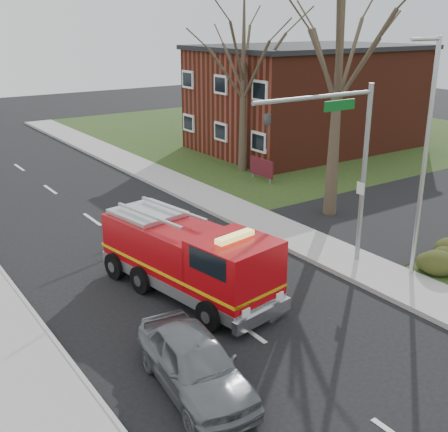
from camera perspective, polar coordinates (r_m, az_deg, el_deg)
ground at (r=17.39m, az=2.16°, el=-11.36°), size 120.00×120.00×0.00m
sidewalk_right at (r=21.25m, az=15.75°, el=-5.91°), size 2.40×80.00×0.15m
sidewalk_left at (r=15.07m, az=-18.04°, el=-17.44°), size 2.40×80.00×0.15m
brick_building at (r=41.34m, az=8.53°, el=11.84°), size 15.40×10.40×7.25m
health_center_sign at (r=32.28m, az=3.83°, el=4.92°), size 0.12×2.00×1.40m
bare_tree_near at (r=25.83m, az=11.67°, el=15.69°), size 6.00×6.00×12.00m
bare_tree_far at (r=33.65m, az=2.00°, el=15.22°), size 5.25×5.25×10.50m
traffic_signal_mast at (r=20.01m, az=11.82°, el=6.91°), size 5.29×0.18×6.80m
streetlight_pole at (r=20.27m, az=19.69°, el=5.89°), size 1.48×0.16×8.40m
fire_engine at (r=18.93m, az=-3.55°, el=-4.45°), size 3.53×7.15×2.76m
parked_car_maroon at (r=14.51m, az=-3.00°, el=-14.66°), size 2.33×4.65×1.52m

